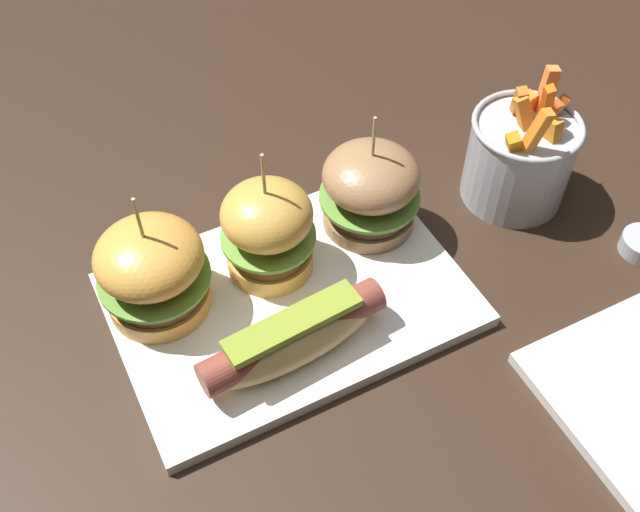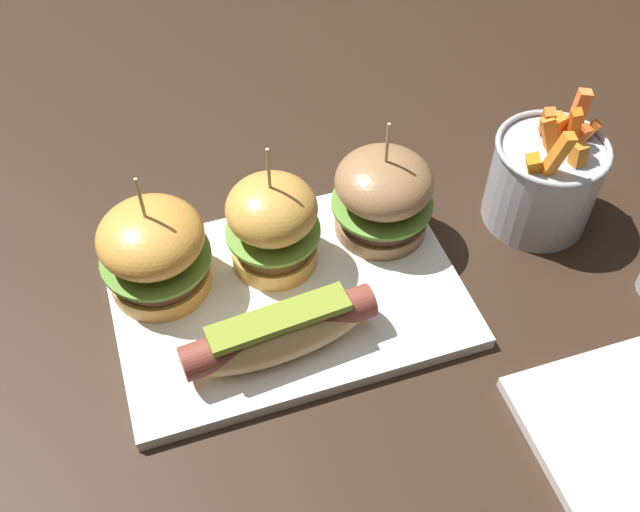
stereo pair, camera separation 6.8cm
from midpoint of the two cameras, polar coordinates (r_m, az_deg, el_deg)
name	(u,v)px [view 2 (the right image)]	position (r m, az deg, el deg)	size (l,w,h in m)	color
ground_plane	(288,300)	(0.72, 0.24, -3.58)	(3.00, 3.00, 0.00)	black
platter_main	(288,296)	(0.71, 0.24, -3.25)	(0.33, 0.23, 0.01)	white
hot_dog	(280,333)	(0.65, -0.10, -6.16)	(0.18, 0.06, 0.05)	tan
slider_left	(154,251)	(0.69, -9.91, 0.23)	(0.10, 0.10, 0.14)	gold
slider_center	(272,224)	(0.69, -0.89, 2.31)	(0.09, 0.09, 0.14)	gold
slider_right	(383,195)	(0.73, 7.52, 4.55)	(0.10, 0.10, 0.14)	#976D47
fries_bucket	(544,179)	(0.80, 19.27, 5.49)	(0.11, 0.11, 0.15)	#A8AAB2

